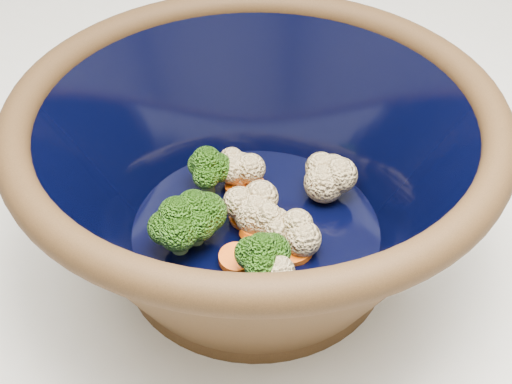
{
  "coord_description": "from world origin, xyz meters",
  "views": [
    {
      "loc": [
        -0.24,
        -0.42,
        1.32
      ],
      "look_at": [
        -0.1,
        -0.04,
        0.97
      ],
      "focal_mm": 50.0,
      "sensor_mm": 36.0,
      "label": 1
    }
  ],
  "objects": [
    {
      "name": "vegetable_pile",
      "position": [
        -0.12,
        -0.05,
        0.96
      ],
      "size": [
        0.16,
        0.16,
        0.05
      ],
      "color": "#608442",
      "rests_on": "mixing_bowl"
    },
    {
      "name": "mixing_bowl",
      "position": [
        -0.1,
        -0.04,
        0.98
      ],
      "size": [
        0.41,
        0.41,
        0.15
      ],
      "rotation": [
        0.0,
        0.0,
        -0.3
      ],
      "color": "black",
      "rests_on": "counter"
    }
  ]
}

